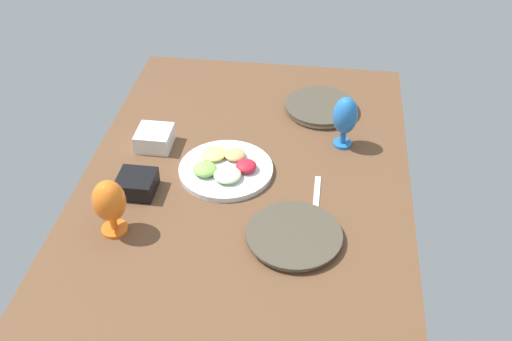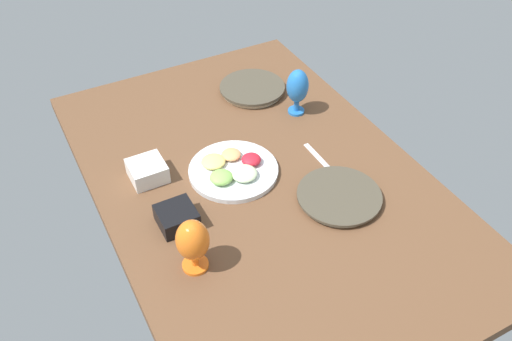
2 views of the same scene
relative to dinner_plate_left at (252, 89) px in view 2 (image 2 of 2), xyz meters
The scene contains 9 objects.
ground_plane 51.72cm from the dinner_plate_left, 24.86° to the right, with size 160.00×104.00×4.00cm, color brown.
dinner_plate_left is the anchor object (origin of this frame).
dinner_plate_right 67.83cm from the dinner_plate_left, ahead, with size 27.24×27.24×2.30cm.
fruit_platter 49.46cm from the dinner_plate_left, 35.24° to the right, with size 30.36×30.36×4.91cm.
hurricane_glass_blue 24.05cm from the dinner_plate_left, 22.61° to the left, with size 8.37×8.37×18.56cm.
hurricane_glass_orange 90.43cm from the dinner_plate_left, 38.05° to the right, with size 9.41×9.41×17.64cm.
square_bowl_black 75.73cm from the dinner_plate_left, 45.32° to the right, with size 11.33×11.33×5.79cm.
square_bowl_white 62.02cm from the dinner_plate_left, 61.83° to the right, with size 11.61×11.61×6.19cm.
fork_by_right_plate 48.00cm from the dinner_plate_left, ahead, with size 18.00×1.80×0.60cm, color silver.
Camera 2 is at (118.89, -64.63, 124.61)cm, focal length 38.54 mm.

